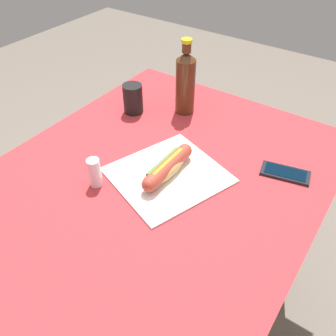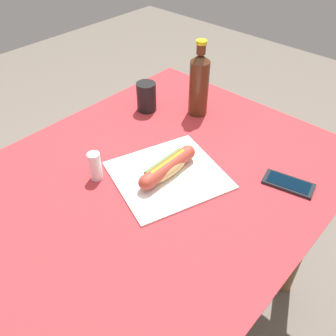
# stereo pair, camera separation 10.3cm
# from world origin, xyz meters

# --- Properties ---
(ground_plane) EXTENTS (6.00, 6.00, 0.00)m
(ground_plane) POSITION_xyz_m (0.00, 0.00, 0.00)
(ground_plane) COLOR #6B6056
(ground_plane) RESTS_ON ground
(dining_table) EXTENTS (1.17, 0.91, 0.76)m
(dining_table) POSITION_xyz_m (0.00, 0.00, 0.63)
(dining_table) COLOR brown
(dining_table) RESTS_ON ground
(paper_wrapper) EXTENTS (0.38, 0.37, 0.01)m
(paper_wrapper) POSITION_xyz_m (0.04, -0.03, 0.77)
(paper_wrapper) COLOR white
(paper_wrapper) RESTS_ON dining_table
(hot_dog) EXTENTS (0.22, 0.05, 0.05)m
(hot_dog) POSITION_xyz_m (0.04, -0.03, 0.80)
(hot_dog) COLOR tan
(hot_dog) RESTS_ON paper_wrapper
(cell_phone) EXTENTS (0.09, 0.15, 0.01)m
(cell_phone) POSITION_xyz_m (0.25, -0.31, 0.77)
(cell_phone) COLOR black
(cell_phone) RESTS_ON dining_table
(soda_bottle) EXTENTS (0.07, 0.07, 0.27)m
(soda_bottle) POSITION_xyz_m (0.37, 0.13, 0.88)
(soda_bottle) COLOR #4C2814
(soda_bottle) RESTS_ON dining_table
(drinking_cup) EXTENTS (0.07, 0.07, 0.11)m
(drinking_cup) POSITION_xyz_m (0.26, 0.28, 0.82)
(drinking_cup) COLOR black
(drinking_cup) RESTS_ON dining_table
(salt_shaker) EXTENTS (0.04, 0.04, 0.09)m
(salt_shaker) POSITION_xyz_m (-0.10, 0.12, 0.81)
(salt_shaker) COLOR silver
(salt_shaker) RESTS_ON dining_table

